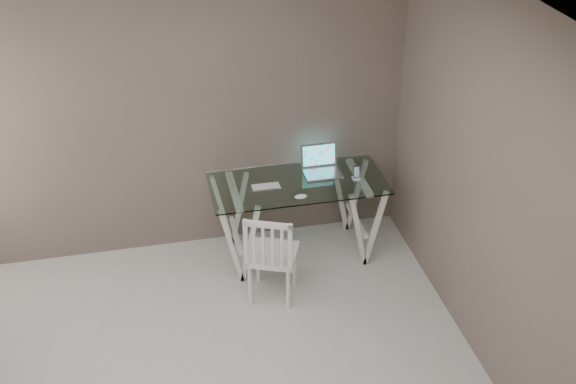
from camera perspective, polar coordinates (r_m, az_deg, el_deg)
room at (r=3.98m, az=-7.78°, el=-2.08°), size 4.50×4.52×2.71m
desk at (r=6.35m, az=0.74°, el=-2.05°), size 1.50×0.70×0.75m
chair at (r=5.77m, az=-1.37°, el=-4.92°), size 0.51×0.51×0.85m
laptop at (r=6.31m, az=2.61°, el=2.10°), size 0.32×0.26×0.22m
keyboard at (r=6.10m, az=-1.77°, el=0.44°), size 0.25×0.11×0.01m
mouse at (r=5.93m, az=1.03°, el=-0.37°), size 0.10×0.06×0.03m
phone_dock at (r=6.22m, az=5.43°, el=1.30°), size 0.07×0.07×0.12m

